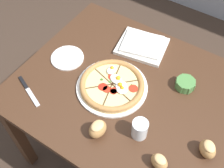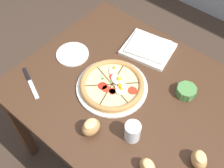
% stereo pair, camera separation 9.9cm
% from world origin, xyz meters
% --- Properties ---
extents(ground_plane, '(12.00, 12.00, 0.00)m').
position_xyz_m(ground_plane, '(0.00, 0.00, 0.00)').
color(ground_plane, '#3D2D23').
extents(dining_table, '(1.10, 0.91, 0.75)m').
position_xyz_m(dining_table, '(0.00, 0.00, 0.64)').
color(dining_table, '#422819').
rests_on(dining_table, ground_plane).
extents(pizza, '(0.35, 0.35, 0.05)m').
position_xyz_m(pizza, '(-0.07, -0.04, 0.77)').
color(pizza, white).
rests_on(pizza, dining_table).
extents(ramekin_bowl, '(0.10, 0.10, 0.05)m').
position_xyz_m(ramekin_bowl, '(0.23, 0.16, 0.78)').
color(ramekin_bowl, '#4C8442').
rests_on(ramekin_bowl, dining_table).
extents(napkin_folded, '(0.29, 0.26, 0.04)m').
position_xyz_m(napkin_folded, '(-0.08, 0.28, 0.77)').
color(napkin_folded, silver).
rests_on(napkin_folded, dining_table).
extents(bread_piece_near, '(0.09, 0.07, 0.07)m').
position_xyz_m(bread_piece_near, '(0.30, -0.27, 0.79)').
color(bread_piece_near, '#B27F47').
rests_on(bread_piece_near, dining_table).
extents(bread_piece_mid, '(0.10, 0.10, 0.07)m').
position_xyz_m(bread_piece_mid, '(0.44, -0.11, 0.79)').
color(bread_piece_mid, '#B27F47').
rests_on(bread_piece_mid, dining_table).
extents(bread_piece_far, '(0.08, 0.10, 0.08)m').
position_xyz_m(bread_piece_far, '(0.01, -0.28, 0.79)').
color(bread_piece_far, '#B27F47').
rests_on(bread_piece_far, dining_table).
extents(knife_main, '(0.20, 0.10, 0.01)m').
position_xyz_m(knife_main, '(-0.40, -0.28, 0.76)').
color(knife_main, silver).
rests_on(knife_main, dining_table).
extents(water_glass, '(0.07, 0.07, 0.10)m').
position_xyz_m(water_glass, '(0.17, -0.19, 0.79)').
color(water_glass, white).
rests_on(water_glass, dining_table).
extents(side_saucer, '(0.18, 0.18, 0.01)m').
position_xyz_m(side_saucer, '(-0.38, -0.01, 0.76)').
color(side_saucer, white).
rests_on(side_saucer, dining_table).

